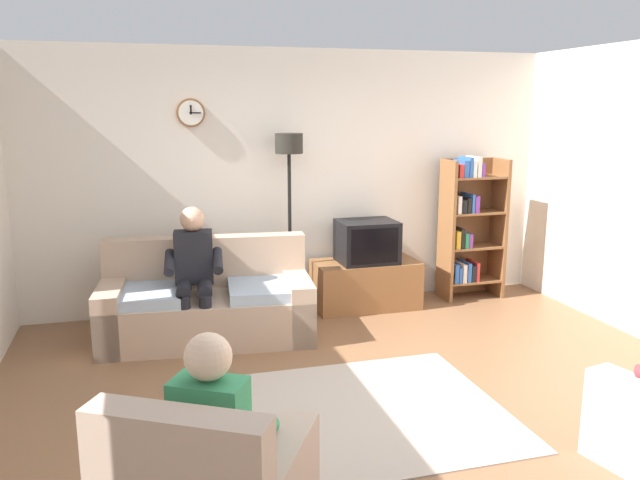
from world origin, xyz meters
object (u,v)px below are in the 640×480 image
(person_on_couch, at_px, (194,268))
(couch, at_px, (207,305))
(tv_stand, at_px, (365,284))
(tv, at_px, (367,241))
(person_in_left_armchair, at_px, (219,430))
(floor_lamp, at_px, (289,173))
(bookshelf, at_px, (468,226))

(person_on_couch, bearing_deg, couch, 44.32)
(tv_stand, bearing_deg, tv, -90.00)
(person_on_couch, distance_m, person_in_left_armchair, 2.79)
(person_in_left_armchair, bearing_deg, person_on_couch, 87.55)
(tv_stand, distance_m, floor_lamp, 1.44)
(couch, bearing_deg, tv_stand, 15.38)
(floor_lamp, bearing_deg, tv, -8.77)
(tv_stand, height_order, person_on_couch, person_on_couch)
(floor_lamp, height_order, person_in_left_armchair, floor_lamp)
(couch, relative_size, floor_lamp, 1.07)
(floor_lamp, xyz_separation_m, person_on_couch, (-1.04, -0.68, -0.75))
(couch, xyz_separation_m, bookshelf, (2.94, 0.54, 0.50))
(bookshelf, distance_m, person_on_couch, 3.13)
(tv, distance_m, person_on_couch, 1.92)
(tv_stand, bearing_deg, bookshelf, 3.19)
(tv, bearing_deg, person_in_left_armchair, -120.28)
(couch, relative_size, person_on_couch, 1.60)
(tv_stand, height_order, tv, tv)
(tv, height_order, bookshelf, bookshelf)
(person_on_couch, bearing_deg, bookshelf, 12.04)
(tv, relative_size, person_on_couch, 0.48)
(bookshelf, distance_m, floor_lamp, 2.12)
(floor_lamp, relative_size, person_in_left_armchair, 1.65)
(floor_lamp, bearing_deg, bookshelf, -0.88)
(floor_lamp, bearing_deg, person_in_left_armchair, -108.40)
(person_on_couch, bearing_deg, tv, 16.94)
(tv_stand, distance_m, person_in_left_armchair, 3.91)
(tv, distance_m, bookshelf, 1.23)
(tv_stand, bearing_deg, person_in_left_armchair, -120.10)
(couch, height_order, person_in_left_armchair, person_in_left_armchair)
(floor_lamp, distance_m, person_in_left_armchair, 3.75)
(bookshelf, distance_m, person_in_left_armchair, 4.69)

